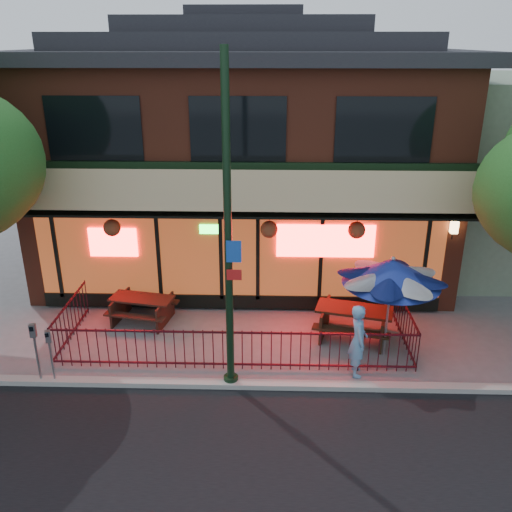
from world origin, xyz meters
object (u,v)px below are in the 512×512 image
Objects in this scene: parking_meter_far at (35,344)px; pedestrian at (358,340)px; patio_umbrella at (392,272)px; picnic_table_right at (354,318)px; street_light at (228,251)px; parking_meter_near at (50,348)px; picnic_table_left at (142,306)px.

pedestrian is at bearing 4.73° from parking_meter_far.
picnic_table_right is at bearing 127.38° from patio_umbrella.
parking_meter_far is at bearing -178.94° from street_light.
patio_umbrella is at bearing -52.62° from picnic_table_right.
pedestrian is (-0.79, -0.81, -1.32)m from patio_umbrella.
patio_umbrella is at bearing 10.53° from parking_meter_near.
parking_meter_near is at bearing -178.86° from street_light.
patio_umbrella is 1.74m from pedestrian.
pedestrian is at bearing 4.95° from parking_meter_near.
patio_umbrella is 7.73m from parking_meter_near.
parking_meter_near is at bearing -169.47° from patio_umbrella.
picnic_table_right is 1.27× the size of pedestrian.
pedestrian is at bearing -95.30° from picnic_table_right.
street_light is 3.66m from pedestrian.
patio_umbrella is at bearing 10.13° from parking_meter_far.
street_light is 3.75× the size of picnic_table_left.
pedestrian is at bearing -23.14° from picnic_table_left.
street_light reaches higher than parking_meter_near.
picnic_table_left is 1.42× the size of parking_meter_near.
picnic_table_left is 3.35m from parking_meter_far.
pedestrian reaches higher than parking_meter_far.
parking_meter_far is (-7.01, -0.58, 0.14)m from pedestrian.
street_light is at bearing -144.06° from picnic_table_right.
patio_umbrella is 1.73× the size of parking_meter_far.
parking_meter_near is (-3.89, -0.08, -2.26)m from street_light.
parking_meter_near is at bearing 94.07° from pedestrian.
street_light is 4.72m from parking_meter_far.
picnic_table_left is 6.57m from patio_umbrella.
picnic_table_left is 5.57m from picnic_table_right.
parking_meter_near is at bearing -162.02° from picnic_table_right.
picnic_table_right is 0.86× the size of patio_umbrella.
patio_umbrella reaches higher than parking_meter_far.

